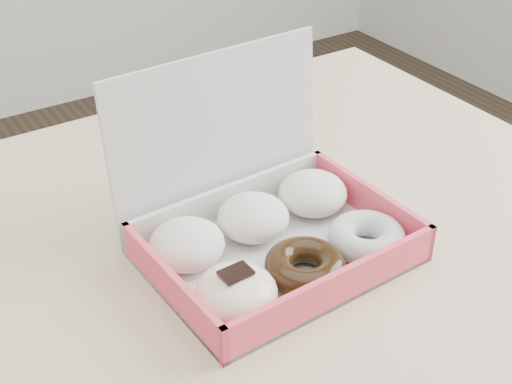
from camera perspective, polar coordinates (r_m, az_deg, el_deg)
table at (r=0.80m, az=-8.16°, el=-12.01°), size 1.20×0.80×0.75m
donut_box at (r=0.77m, az=0.90°, el=-2.98°), size 0.28×0.24×0.20m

